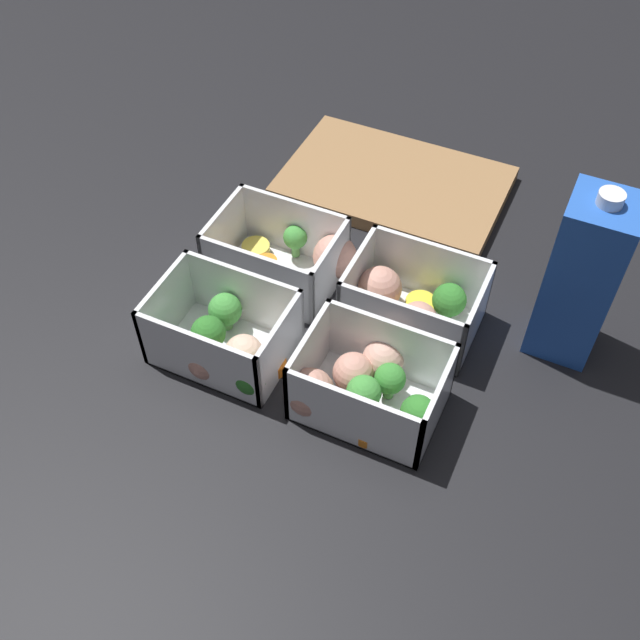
% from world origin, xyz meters
% --- Properties ---
extents(ground_plane, '(4.00, 4.00, 0.00)m').
position_xyz_m(ground_plane, '(0.00, 0.00, 0.00)').
color(ground_plane, black).
extents(container_near_left, '(0.15, 0.11, 0.08)m').
position_xyz_m(container_near_left, '(-0.08, -0.07, 0.03)').
color(container_near_left, white).
rests_on(container_near_left, ground_plane).
extents(container_near_right, '(0.16, 0.13, 0.08)m').
position_xyz_m(container_near_right, '(0.07, -0.06, 0.03)').
color(container_near_right, white).
rests_on(container_near_right, ground_plane).
extents(container_far_left, '(0.16, 0.12, 0.08)m').
position_xyz_m(container_far_left, '(-0.07, 0.07, 0.03)').
color(container_far_left, white).
rests_on(container_far_left, ground_plane).
extents(container_far_right, '(0.15, 0.11, 0.08)m').
position_xyz_m(container_far_right, '(0.08, 0.06, 0.03)').
color(container_far_right, white).
rests_on(container_far_right, ground_plane).
extents(juice_carton, '(0.07, 0.07, 0.20)m').
position_xyz_m(juice_carton, '(0.23, 0.10, 0.10)').
color(juice_carton, blue).
rests_on(juice_carton, ground_plane).
extents(cutting_board, '(0.28, 0.18, 0.02)m').
position_xyz_m(cutting_board, '(-0.02, 0.27, 0.01)').
color(cutting_board, olive).
rests_on(cutting_board, ground_plane).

